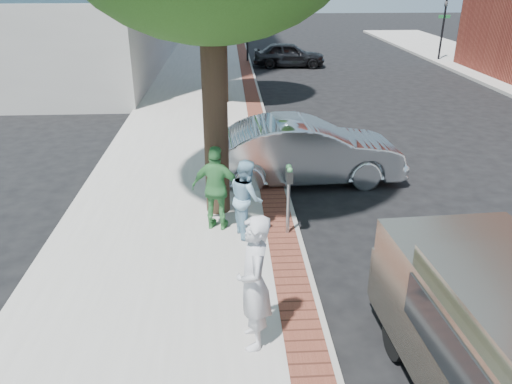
{
  "coord_description": "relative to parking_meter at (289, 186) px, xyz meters",
  "views": [
    {
      "loc": [
        -0.34,
        -8.23,
        5.07
      ],
      "look_at": [
        0.16,
        0.46,
        1.2
      ],
      "focal_mm": 35.0,
      "sensor_mm": 36.0,
      "label": 1
    }
  ],
  "objects": [
    {
      "name": "ground",
      "position": [
        -0.83,
        -0.71,
        -1.21
      ],
      "size": [
        120.0,
        120.0,
        0.0
      ],
      "primitive_type": "plane",
      "color": "black",
      "rests_on": "ground"
    },
    {
      "name": "sidewalk",
      "position": [
        -2.33,
        7.29,
        -1.13
      ],
      "size": [
        5.0,
        60.0,
        0.15
      ],
      "primitive_type": "cube",
      "color": "#9E9991",
      "rests_on": "ground"
    },
    {
      "name": "brick_strip",
      "position": [
        -0.13,
        7.29,
        -1.05
      ],
      "size": [
        0.6,
        60.0,
        0.01
      ],
      "primitive_type": "cube",
      "color": "brown",
      "rests_on": "sidewalk"
    },
    {
      "name": "curb",
      "position": [
        0.22,
        7.29,
        -1.13
      ],
      "size": [
        0.1,
        60.0,
        0.15
      ],
      "primitive_type": "cube",
      "color": "gray",
      "rests_on": "ground"
    },
    {
      "name": "office_base",
      "position": [
        -13.83,
        21.29,
        0.79
      ],
      "size": [
        18.2,
        22.2,
        4.0
      ],
      "primitive_type": "cube",
      "color": "gray",
      "rests_on": "ground"
    },
    {
      "name": "signal_near",
      "position": [
        0.07,
        21.29,
        1.05
      ],
      "size": [
        0.7,
        0.15,
        3.8
      ],
      "color": "black",
      "rests_on": "ground"
    },
    {
      "name": "signal_far",
      "position": [
        11.67,
        21.29,
        1.05
      ],
      "size": [
        0.7,
        0.15,
        3.8
      ],
      "color": "black",
      "rests_on": "ground"
    },
    {
      "name": "parking_meter",
      "position": [
        0.0,
        0.0,
        0.0
      ],
      "size": [
        0.12,
        0.32,
        1.47
      ],
      "color": "gray",
      "rests_on": "sidewalk"
    },
    {
      "name": "person_gray",
      "position": [
        -0.86,
        -3.23,
        -0.05
      ],
      "size": [
        0.53,
        0.76,
        2.01
      ],
      "primitive_type": "imported",
      "rotation": [
        0.0,
        0.0,
        -1.51
      ],
      "color": "silver",
      "rests_on": "sidewalk"
    },
    {
      "name": "person_officer",
      "position": [
        -0.83,
        0.04,
        -0.26
      ],
      "size": [
        0.78,
        0.9,
        1.59
      ],
      "primitive_type": "imported",
      "rotation": [
        0.0,
        0.0,
        1.82
      ],
      "color": "#88B8D2",
      "rests_on": "sidewalk"
    },
    {
      "name": "person_green",
      "position": [
        -1.42,
        0.32,
        -0.16
      ],
      "size": [
        1.12,
        0.69,
        1.78
      ],
      "primitive_type": "imported",
      "rotation": [
        0.0,
        0.0,
        2.88
      ],
      "color": "#408E49",
      "rests_on": "sidewalk"
    },
    {
      "name": "sedan_silver",
      "position": [
        0.77,
        3.11,
        -0.38
      ],
      "size": [
        5.1,
        2.01,
        1.65
      ],
      "primitive_type": "imported",
      "rotation": [
        0.0,
        0.0,
        1.62
      ],
      "color": "silver",
      "rests_on": "ground"
    },
    {
      "name": "bg_car",
      "position": [
        2.38,
        20.02,
        -0.51
      ],
      "size": [
        4.16,
        1.9,
        1.38
      ],
      "primitive_type": "imported",
      "rotation": [
        0.0,
        0.0,
        1.5
      ],
      "color": "black",
      "rests_on": "ground"
    }
  ]
}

